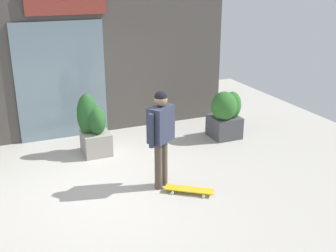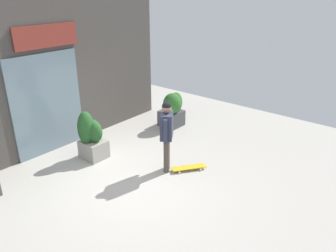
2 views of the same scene
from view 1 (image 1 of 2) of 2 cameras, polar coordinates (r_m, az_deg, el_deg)
ground_plane at (r=7.34m, az=-7.96°, el=-8.15°), size 12.00×12.00×0.00m
building_facade at (r=9.33m, az=-13.26°, el=10.14°), size 7.24×0.31×3.89m
skateboarder at (r=6.86m, az=-0.97°, el=-0.49°), size 0.54×0.47×1.69m
skateboard at (r=7.06m, az=2.89°, el=-8.62°), size 0.77×0.64×0.08m
planter_box_left at (r=9.25m, az=7.84°, el=1.62°), size 0.70×0.69×1.07m
planter_box_mid at (r=8.47m, az=-10.11°, el=-0.05°), size 0.60×0.61×1.25m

